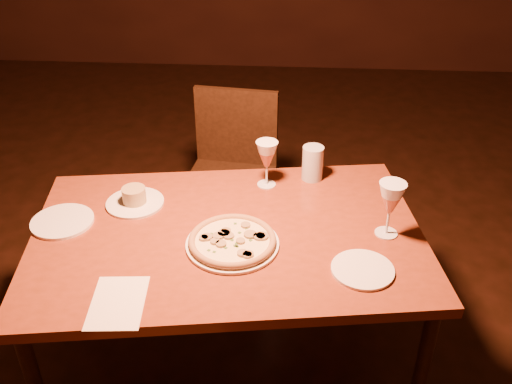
{
  "coord_description": "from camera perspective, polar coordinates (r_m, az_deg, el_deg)",
  "views": [
    {
      "loc": [
        0.03,
        -1.57,
        1.8
      ],
      "look_at": [
        -0.08,
        -0.01,
        0.82
      ],
      "focal_mm": 40.0,
      "sensor_mm": 36.0,
      "label": 1
    }
  ],
  "objects": [
    {
      "name": "floor",
      "position": [
        2.39,
        1.94,
        -16.86
      ],
      "size": [
        7.0,
        7.0,
        0.0
      ],
      "primitive_type": "plane",
      "color": "#331811",
      "rests_on": "ground"
    },
    {
      "name": "dining_table",
      "position": [
        1.93,
        -2.84,
        -5.48
      ],
      "size": [
        1.39,
        1.01,
        0.69
      ],
      "rotation": [
        0.0,
        0.0,
        0.15
      ],
      "color": "maroon",
      "rests_on": "floor"
    },
    {
      "name": "chair_far",
      "position": [
        2.7,
        -2.46,
        2.28
      ],
      "size": [
        0.44,
        0.44,
        0.82
      ],
      "rotation": [
        0.0,
        0.0,
        -0.12
      ],
      "color": "black",
      "rests_on": "floor"
    },
    {
      "name": "pizza_plate",
      "position": [
        1.82,
        -2.38,
        -4.92
      ],
      "size": [
        0.3,
        0.3,
        0.03
      ],
      "color": "white",
      "rests_on": "dining_table"
    },
    {
      "name": "ramekin_saucer",
      "position": [
        2.06,
        -12.05,
        -0.69
      ],
      "size": [
        0.2,
        0.2,
        0.07
      ],
      "color": "white",
      "rests_on": "dining_table"
    },
    {
      "name": "wine_glass_far",
      "position": [
        2.09,
        1.08,
        2.83
      ],
      "size": [
        0.08,
        0.08,
        0.18
      ],
      "primitive_type": null,
      "color": "#C26A51",
      "rests_on": "dining_table"
    },
    {
      "name": "wine_glass_right",
      "position": [
        1.88,
        13.21,
        -1.68
      ],
      "size": [
        0.09,
        0.09,
        0.19
      ],
      "primitive_type": null,
      "color": "#C26A51",
      "rests_on": "dining_table"
    },
    {
      "name": "water_tumbler",
      "position": [
        2.16,
        5.68,
        2.91
      ],
      "size": [
        0.08,
        0.08,
        0.13
      ],
      "primitive_type": "cylinder",
      "color": "#B1BBC1",
      "rests_on": "dining_table"
    },
    {
      "name": "side_plate_left",
      "position": [
        2.04,
        -18.8,
        -2.8
      ],
      "size": [
        0.21,
        0.21,
        0.01
      ],
      "primitive_type": "cylinder",
      "color": "white",
      "rests_on": "dining_table"
    },
    {
      "name": "side_plate_near",
      "position": [
        1.76,
        10.61,
        -7.64
      ],
      "size": [
        0.19,
        0.19,
        0.01
      ],
      "primitive_type": "cylinder",
      "color": "white",
      "rests_on": "dining_table"
    },
    {
      "name": "menu_card",
      "position": [
        1.67,
        -13.65,
        -10.68
      ],
      "size": [
        0.17,
        0.23,
        0.0
      ],
      "primitive_type": "cube",
      "rotation": [
        0.0,
        0.0,
        0.08
      ],
      "color": "white",
      "rests_on": "dining_table"
    }
  ]
}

